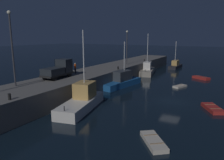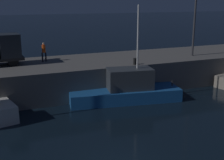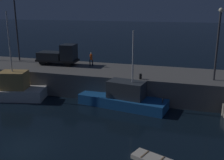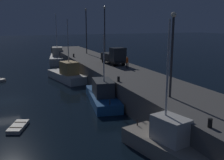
# 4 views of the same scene
# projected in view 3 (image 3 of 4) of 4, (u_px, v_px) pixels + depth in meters

# --- Properties ---
(ground_plane) EXTENTS (320.00, 320.00, 0.00)m
(ground_plane) POSITION_uv_depth(u_px,v_px,m) (26.00, 147.00, 19.65)
(ground_plane) COLOR black
(pier_quay) EXTENTS (74.51, 7.23, 2.68)m
(pier_quay) POSITION_uv_depth(u_px,v_px,m) (94.00, 79.00, 32.71)
(pier_quay) COLOR #5B5956
(pier_quay) RESTS_ON ground
(fishing_boat_blue) EXTENTS (9.24, 4.60, 9.45)m
(fishing_boat_blue) POSITION_uv_depth(u_px,v_px,m) (7.00, 90.00, 29.67)
(fishing_boat_blue) COLOR silver
(fishing_boat_blue) RESTS_ON ground
(fishing_boat_orange) EXTENTS (9.38, 4.12, 7.75)m
(fishing_boat_orange) POSITION_uv_depth(u_px,v_px,m) (124.00, 98.00, 27.33)
(fishing_boat_orange) COLOR #195193
(fishing_boat_orange) RESTS_ON ground
(rowboat_blue_far) EXTENTS (2.95, 2.05, 0.35)m
(rowboat_blue_far) POSITION_uv_depth(u_px,v_px,m) (152.00, 159.00, 17.82)
(rowboat_blue_far) COLOR beige
(rowboat_blue_far) RESTS_ON ground
(lamp_post_east) EXTENTS (0.44, 0.44, 8.95)m
(lamp_post_east) POSITION_uv_depth(u_px,v_px,m) (16.00, 22.00, 35.76)
(lamp_post_east) COLOR #38383D
(lamp_post_east) RESTS_ON pier_quay
(lamp_post_central) EXTENTS (0.44, 0.44, 7.12)m
(lamp_post_central) POSITION_uv_depth(u_px,v_px,m) (218.00, 39.00, 26.24)
(lamp_post_central) COLOR #38383D
(lamp_post_central) RESTS_ON pier_quay
(utility_truck) EXTENTS (5.36, 2.40, 2.64)m
(utility_truck) POSITION_uv_depth(u_px,v_px,m) (60.00, 55.00, 34.14)
(utility_truck) COLOR black
(utility_truck) RESTS_ON pier_quay
(dockworker) EXTENTS (0.45, 0.38, 1.72)m
(dockworker) POSITION_uv_depth(u_px,v_px,m) (91.00, 58.00, 33.33)
(dockworker) COLOR black
(dockworker) RESTS_ON pier_quay
(bollard_central) EXTENTS (0.28, 0.28, 0.56)m
(bollard_central) POSITION_uv_depth(u_px,v_px,m) (140.00, 76.00, 27.67)
(bollard_central) COLOR black
(bollard_central) RESTS_ON pier_quay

